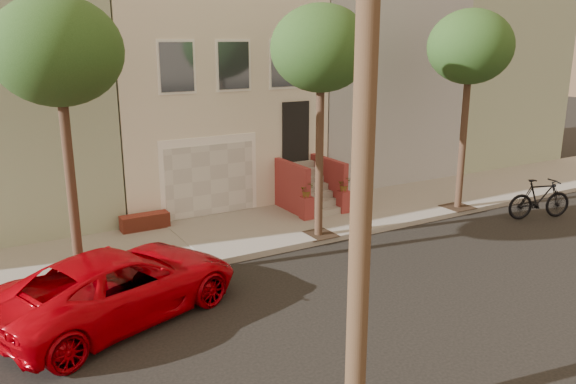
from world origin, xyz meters
TOP-DOWN VIEW (x-y plane):
  - ground at (0.00, 0.00)m, footprint 90.00×90.00m
  - sidewalk at (0.00, 5.35)m, footprint 40.00×3.70m
  - house_row at (0.00, 11.19)m, footprint 33.10×11.70m
  - tree_left at (-5.50, 3.90)m, footprint 2.70×2.57m
  - tree_mid at (1.00, 3.90)m, footprint 2.70×2.57m
  - tree_right at (6.50, 3.90)m, footprint 2.70×2.57m
  - pickup_truck at (-5.06, 2.01)m, footprint 5.62×3.95m
  - motorcycle at (8.16, 2.08)m, footprint 2.23×1.24m

SIDE VIEW (x-z plane):
  - ground at x=0.00m, z-range 0.00..0.00m
  - sidewalk at x=0.00m, z-range 0.00..0.15m
  - motorcycle at x=8.16m, z-range 0.00..1.29m
  - pickup_truck at x=-5.06m, z-range 0.00..1.42m
  - house_row at x=0.00m, z-range 0.14..7.14m
  - tree_left at x=-5.50m, z-range 2.11..8.41m
  - tree_mid at x=1.00m, z-range 2.11..8.41m
  - tree_right at x=6.50m, z-range 2.11..8.41m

